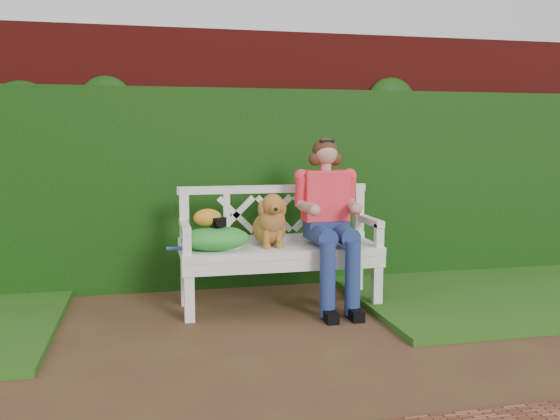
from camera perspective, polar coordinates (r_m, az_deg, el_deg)
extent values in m
plane|color=#4A2C1E|center=(3.64, -4.38, -13.82)|extent=(60.00, 60.00, 0.00)
cube|color=#5D110E|center=(5.29, -7.45, 4.87)|extent=(10.00, 0.30, 2.20)
cube|color=#174B0C|center=(5.09, -7.18, 1.97)|extent=(10.00, 0.18, 1.70)
cube|color=#245714|center=(5.30, 20.92, -7.29)|extent=(2.60, 2.00, 0.05)
cube|color=black|center=(4.31, -5.98, -1.14)|extent=(0.12, 0.10, 0.07)
ellipsoid|color=orange|center=(4.33, -6.99, -0.73)|extent=(0.25, 0.22, 0.13)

